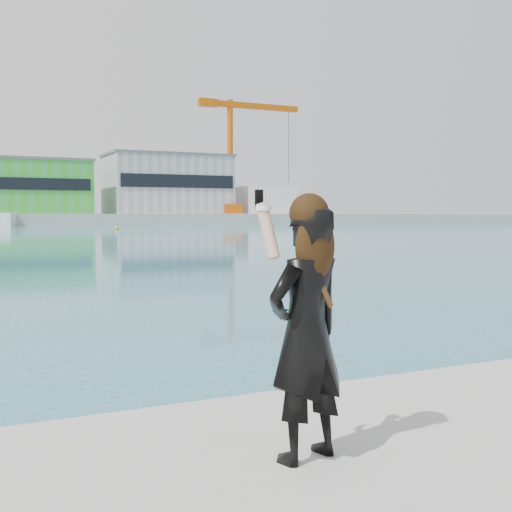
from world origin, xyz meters
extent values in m
cube|color=green|center=(8.00, 128.00, 7.00)|extent=(30.00, 16.00, 10.00)
cube|color=black|center=(8.00, 119.90, 7.50)|extent=(28.50, 0.20, 2.20)
cube|color=#59595B|center=(8.00, 128.00, 12.25)|extent=(30.60, 16.32, 0.50)
cube|color=gray|center=(40.00, 128.00, 8.00)|extent=(25.00, 15.00, 12.00)
cube|color=black|center=(40.00, 120.40, 8.60)|extent=(23.75, 0.20, 2.64)
cube|color=#59595B|center=(40.00, 128.00, 14.25)|extent=(25.50, 15.30, 0.50)
cube|color=silver|center=(62.00, 126.00, 5.00)|extent=(12.00, 10.00, 6.00)
cube|color=#CA560B|center=(52.00, 122.00, 3.00)|extent=(4.00, 4.00, 2.00)
cylinder|color=#CA560B|center=(52.00, 122.00, 15.00)|extent=(1.20, 1.20, 22.00)
cube|color=#CA560B|center=(58.00, 122.00, 25.00)|extent=(20.00, 1.20, 1.20)
cube|color=#CA560B|center=(47.00, 122.00, 25.00)|extent=(4.00, 1.60, 1.60)
cylinder|color=black|center=(66.00, 122.00, 17.00)|extent=(0.10, 0.10, 16.00)
cylinder|color=silver|center=(22.00, 121.00, 6.00)|extent=(0.16, 0.16, 8.00)
cube|color=#BB4A0B|center=(22.60, 121.00, 9.40)|extent=(1.20, 0.04, 0.80)
sphere|color=#E09D0B|center=(18.32, 82.60, 0.00)|extent=(0.50, 0.50, 0.50)
imported|color=black|center=(-0.14, -0.43, 1.57)|extent=(0.64, 0.50, 1.55)
sphere|color=black|center=(-0.14, -0.45, 2.30)|extent=(0.24, 0.24, 0.24)
ellipsoid|color=black|center=(-0.13, -0.49, 2.10)|extent=(0.26, 0.13, 0.41)
cylinder|color=tan|center=(-0.38, -0.39, 2.19)|extent=(0.12, 0.19, 0.34)
cylinder|color=white|center=(-0.39, -0.35, 2.33)|extent=(0.09, 0.09, 0.03)
cube|color=black|center=(-0.40, -0.31, 2.38)|extent=(0.06, 0.03, 0.11)
cube|color=#4C2D14|center=(-0.09, -0.50, 1.88)|extent=(0.21, 0.07, 0.32)
camera|label=1|loc=(-2.06, -3.74, 2.30)|focal=45.00mm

